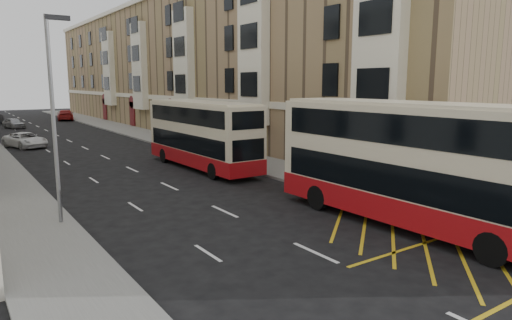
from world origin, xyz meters
TOP-DOWN VIEW (x-y plane):
  - ground at (0.00, 0.00)m, footprint 200.00×200.00m
  - pavement_right at (8.00, 30.00)m, footprint 4.00×120.00m
  - kerb_right at (6.00, 30.00)m, footprint 0.25×120.00m
  - kerb_left at (-6.00, 30.00)m, footprint 0.25×120.00m
  - road_markings at (0.00, 45.00)m, footprint 10.00×110.00m
  - terrace_right at (14.88, 45.38)m, footprint 10.75×79.00m
  - guard_railing at (6.25, 5.75)m, footprint 0.06×6.56m
  - street_lamp_near at (-6.35, 12.00)m, footprint 0.93×0.18m
  - double_decker_front at (4.95, 4.02)m, footprint 3.04×12.35m
  - double_decker_rear at (3.98, 19.72)m, footprint 2.65×11.12m
  - pedestrian_far at (7.24, 5.29)m, footprint 0.98×0.69m
  - white_van at (-4.21, 37.26)m, footprint 3.56×5.20m
  - car_silver at (-2.85, 56.74)m, footprint 2.56×4.14m
  - car_red at (5.20, 66.23)m, footprint 3.25×5.77m

SIDE VIEW (x-z plane):
  - ground at x=0.00m, z-range 0.00..0.00m
  - road_markings at x=0.00m, z-range 0.00..0.01m
  - pavement_right at x=8.00m, z-range 0.00..0.15m
  - kerb_right at x=6.00m, z-range 0.00..0.15m
  - kerb_left at x=-6.00m, z-range 0.00..0.15m
  - car_silver at x=-2.85m, z-range 0.00..1.31m
  - white_van at x=-4.21m, z-range 0.00..1.32m
  - car_red at x=5.20m, z-range 0.00..1.58m
  - guard_railing at x=6.25m, z-range 0.35..1.36m
  - pedestrian_far at x=7.24m, z-range 0.15..1.70m
  - double_decker_rear at x=3.98m, z-range 0.04..4.46m
  - double_decker_front at x=4.95m, z-range 0.05..4.95m
  - street_lamp_near at x=-6.35m, z-range 0.64..8.64m
  - terrace_right at x=14.88m, z-range -0.10..15.15m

